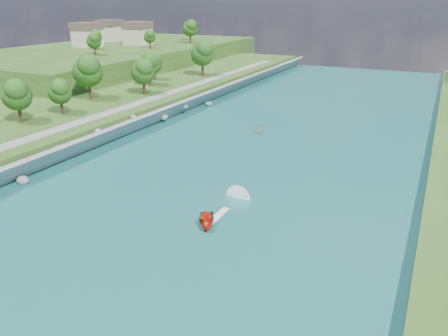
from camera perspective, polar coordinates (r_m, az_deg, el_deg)
The scene contains 10 objects.
ground at distance 51.98m, azimuth -8.79°, elevation -7.88°, with size 260.00×260.00×0.00m, color #2D5119.
river_water at distance 67.59m, azimuth 0.86°, elevation -0.53°, with size 55.00×240.00×0.10m, color #17574F.
berm_west at distance 98.42m, azimuth -26.54°, elevation 5.23°, with size 45.00×240.00×3.50m, color #2D5119.
ridge_west at distance 172.51m, azimuth -13.67°, elevation 13.74°, with size 60.00×120.00×9.00m, color #2D5119.
riprap_bank at distance 80.61m, azimuth -16.13°, elevation 3.57°, with size 4.87×236.00×4.22m.
riverside_path at distance 84.95m, azimuth -19.41°, elevation 5.30°, with size 3.00×200.00×0.10m, color gray.
ridge_houses at distance 179.46m, azimuth -14.46°, elevation 16.78°, with size 29.50×29.50×8.40m.
trees_ridge at distance 170.95m, azimuth -8.62°, elevation 17.01°, with size 22.46×63.85×10.32m.
motorboat at distance 52.98m, azimuth -1.29°, elevation -6.19°, with size 3.60×18.72×2.00m.
raft at distance 87.94m, azimuth 4.59°, elevation 4.88°, with size 3.11×3.61×1.69m.
Camera 1 is at (26.99, -36.73, 25.00)m, focal length 35.00 mm.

